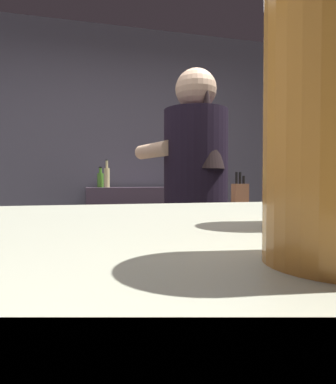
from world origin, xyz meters
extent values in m
cube|color=#4D4955|center=(0.00, 2.20, 1.35)|extent=(5.20, 0.10, 2.70)
cube|color=brown|center=(0.35, 0.80, 0.45)|extent=(2.10, 0.60, 0.90)
cube|color=#3F313E|center=(0.22, 1.92, 0.53)|extent=(1.00, 0.36, 1.06)
cube|color=#2E3735|center=(0.26, 0.35, 0.45)|extent=(0.28, 0.20, 0.90)
cylinder|color=black|center=(0.26, 0.35, 1.20)|extent=(0.34, 0.34, 0.59)
sphere|color=#DDB08C|center=(0.26, 0.35, 1.60)|extent=(0.22, 0.22, 0.22)
cone|color=black|center=(0.29, 0.25, 1.39)|extent=(0.18, 0.18, 0.42)
cylinder|color=#DDB08C|center=(0.05, 0.46, 1.28)|extent=(0.16, 0.33, 0.08)
cylinder|color=#DDB08C|center=(0.38, 0.55, 1.28)|extent=(0.16, 0.33, 0.08)
cube|color=#926041|center=(0.77, 0.84, 1.00)|extent=(0.10, 0.08, 0.20)
cylinder|color=black|center=(0.74, 0.84, 1.14)|extent=(0.02, 0.02, 0.08)
cylinder|color=black|center=(0.77, 0.84, 1.14)|extent=(0.02, 0.02, 0.08)
cylinder|color=black|center=(0.80, 0.84, 1.12)|extent=(0.02, 0.02, 0.06)
cylinder|color=silver|center=(0.02, 0.77, 0.92)|extent=(0.16, 0.16, 0.04)
cube|color=silver|center=(0.54, 0.75, 0.90)|extent=(0.24, 0.07, 0.01)
cylinder|color=#C37634|center=(-0.14, -1.12, 1.14)|extent=(0.08, 0.08, 0.14)
cylinder|color=white|center=(-0.14, -1.12, 1.22)|extent=(0.08, 0.08, 0.01)
cylinder|color=#4D872B|center=(-0.14, 1.99, 1.13)|extent=(0.06, 0.06, 0.13)
cylinder|color=#4D872B|center=(-0.14, 1.99, 1.22)|extent=(0.03, 0.03, 0.05)
cylinder|color=black|center=(-0.14, 1.99, 1.25)|extent=(0.03, 0.03, 0.01)
cylinder|color=#D8C785|center=(-0.08, 1.93, 1.15)|extent=(0.05, 0.05, 0.18)
cylinder|color=#D8C785|center=(-0.08, 1.93, 1.28)|extent=(0.02, 0.02, 0.07)
cylinder|color=#333333|center=(-0.08, 1.93, 1.32)|extent=(0.03, 0.03, 0.01)
cylinder|color=#4D812A|center=(0.65, 2.01, 1.12)|extent=(0.06, 0.06, 0.13)
cylinder|color=#4D812A|center=(0.65, 2.01, 1.21)|extent=(0.03, 0.03, 0.05)
cylinder|color=black|center=(0.65, 2.01, 1.24)|extent=(0.03, 0.03, 0.01)
cylinder|color=#428030|center=(0.53, 1.83, 1.13)|extent=(0.07, 0.07, 0.14)
cylinder|color=#428030|center=(0.53, 1.83, 1.23)|extent=(0.03, 0.03, 0.06)
cylinder|color=black|center=(0.53, 1.83, 1.26)|extent=(0.04, 0.04, 0.01)
camera|label=1|loc=(-0.35, -1.39, 1.11)|focal=32.05mm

